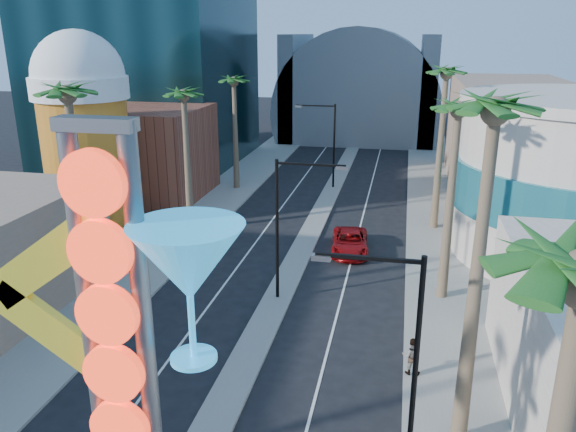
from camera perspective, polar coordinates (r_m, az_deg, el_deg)
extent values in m
cube|color=gray|center=(47.75, -8.21, 0.71)|extent=(5.00, 100.00, 0.15)
cube|color=gray|center=(45.13, 15.13, -0.79)|extent=(5.00, 100.00, 0.15)
cube|color=gray|center=(48.30, 3.67, 1.07)|extent=(1.60, 84.00, 0.15)
cube|color=brown|center=(51.94, -14.09, 6.25)|extent=(10.00, 10.00, 8.00)
cube|color=#91745E|center=(57.31, 21.48, 7.63)|extent=(10.00, 20.00, 10.00)
cylinder|color=orange|center=(45.35, -19.65, 5.35)|extent=(6.40, 6.40, 10.00)
cylinder|color=white|center=(44.57, -20.39, 12.12)|extent=(7.00, 7.00, 1.60)
sphere|color=white|center=(44.50, -20.51, 13.14)|extent=(6.60, 6.60, 6.60)
cylinder|color=slate|center=(80.64, 7.29, 10.72)|extent=(22.00, 16.00, 22.00)
cube|color=slate|center=(81.53, 0.89, 13.06)|extent=(2.00, 16.00, 14.00)
cube|color=slate|center=(80.11, 13.95, 12.46)|extent=(2.00, 16.00, 14.00)
cylinder|color=slate|center=(15.02, -19.02, -13.97)|extent=(0.44, 0.44, 12.00)
cylinder|color=slate|center=(14.41, -14.05, -14.94)|extent=(0.44, 0.44, 12.00)
cube|color=slate|center=(12.63, -19.00, 8.82)|extent=(1.80, 0.50, 0.30)
cylinder|color=red|center=(12.57, -19.24, 3.15)|extent=(1.50, 0.25, 1.50)
cylinder|color=red|center=(13.03, -18.54, -3.44)|extent=(1.50, 0.25, 1.50)
cylinder|color=red|center=(13.65, -17.89, -9.51)|extent=(1.50, 0.25, 1.50)
cylinder|color=red|center=(14.42, -17.28, -14.99)|extent=(1.50, 0.25, 1.50)
cylinder|color=red|center=(15.30, -16.71, -19.87)|extent=(1.50, 0.25, 1.50)
cube|color=yellow|center=(14.30, -23.24, -4.01)|extent=(3.47, 0.25, 2.80)
cube|color=yellow|center=(15.12, -22.29, -11.06)|extent=(3.47, 0.25, 2.80)
cone|color=#29A6E8|center=(12.60, -10.11, -4.71)|extent=(2.60, 2.60, 1.80)
cylinder|color=#29A6E8|center=(13.30, -9.72, -11.07)|extent=(0.16, 0.16, 1.60)
cylinder|color=#29A6E8|center=(13.71, -9.54, -14.00)|extent=(1.10, 1.10, 0.12)
cylinder|color=black|center=(30.25, -1.11, -1.63)|extent=(0.18, 0.18, 8.00)
cube|color=black|center=(28.84, 2.34, 5.25)|extent=(3.60, 0.12, 0.12)
cube|color=slate|center=(28.65, 5.51, 4.89)|extent=(0.60, 0.25, 0.18)
cylinder|color=black|center=(53.13, 4.70, 6.99)|extent=(0.18, 0.18, 8.00)
cube|color=black|center=(52.78, 2.83, 11.13)|extent=(3.60, 0.12, 0.12)
cube|color=slate|center=(53.06, 1.09, 11.08)|extent=(0.60, 0.25, 0.18)
cylinder|color=black|center=(18.79, 12.77, -15.36)|extent=(0.18, 0.18, 8.00)
cube|color=black|center=(17.02, 8.20, -4.26)|extent=(3.24, 0.12, 0.12)
cube|color=slate|center=(17.19, 3.38, -4.23)|extent=(0.60, 0.25, 0.18)
cylinder|color=brown|center=(29.54, -20.23, 0.31)|extent=(0.40, 0.40, 11.50)
sphere|color=#204E1A|center=(28.42, -21.51, 11.41)|extent=(2.40, 2.40, 2.40)
cylinder|color=brown|center=(41.79, -10.17, 5.10)|extent=(0.40, 0.40, 10.00)
sphere|color=#204E1A|center=(40.98, -10.57, 11.92)|extent=(2.40, 2.40, 2.40)
cylinder|color=brown|center=(52.88, -5.37, 8.02)|extent=(0.40, 0.40, 10.00)
sphere|color=#204E1A|center=(52.24, -5.53, 13.42)|extent=(2.40, 2.40, 2.40)
cylinder|color=brown|center=(19.73, 18.41, -7.52)|extent=(0.40, 0.40, 12.00)
sphere|color=#204E1A|center=(18.07, 20.31, 9.94)|extent=(2.40, 2.40, 2.40)
cylinder|color=brown|center=(31.17, 16.08, 0.67)|extent=(0.40, 0.40, 10.50)
sphere|color=#204E1A|center=(30.08, 16.95, 10.25)|extent=(2.40, 2.40, 2.40)
cylinder|color=brown|center=(42.67, 15.15, 6.06)|extent=(0.40, 0.40, 11.50)
sphere|color=#204E1A|center=(41.91, 15.80, 13.76)|extent=(2.40, 2.40, 2.40)
imported|color=#9E0C0E|center=(38.26, 6.31, -2.65)|extent=(2.87, 5.38, 1.44)
imported|color=gray|center=(25.41, 12.44, -13.72)|extent=(0.85, 0.68, 1.69)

